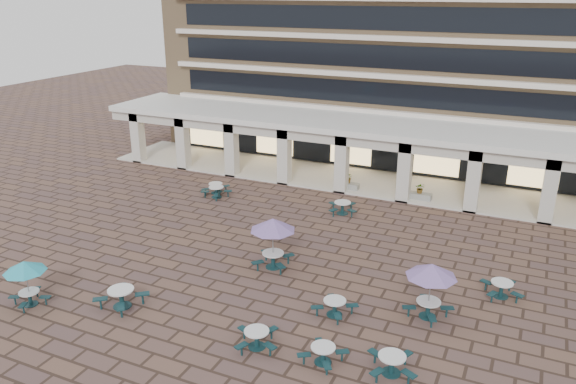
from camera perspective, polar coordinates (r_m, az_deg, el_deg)
name	(u,v)px	position (r m, az deg, el deg)	size (l,w,h in m)	color
ground	(295,279)	(26.88, 0.73, -8.81)	(120.00, 120.00, 0.00)	brown
retail_arcade	(383,144)	(38.87, 9.67, 4.87)	(42.00, 6.60, 4.40)	white
picnic_table_1	(257,337)	(22.11, -3.19, -14.51)	(2.00, 2.00, 0.73)	#123037
picnic_table_2	(335,306)	(24.05, 4.76, -11.47)	(1.87, 1.87, 0.72)	#123037
picnic_table_3	(392,363)	(21.13, 10.49, -16.68)	(2.01, 2.01, 0.75)	#123037
picnic_table_4	(25,268)	(26.51, -25.19, -7.03)	(1.80, 1.80, 2.08)	#123037
picnic_table_5	(121,296)	(25.53, -16.57, -10.11)	(2.04, 2.04, 0.84)	#123037
picnic_table_6	(273,226)	(26.98, -1.56, -3.51)	(2.24, 2.24, 2.58)	#123037
picnic_table_7	(323,353)	(21.36, 3.58, -16.00)	(1.76, 1.76, 0.69)	#123037
picnic_table_8	(216,187)	(37.85, -7.36, 0.48)	(1.67, 1.67, 0.69)	#123037
picnic_table_9	(342,207)	(34.28, 5.56, -1.49)	(2.04, 2.04, 0.76)	#123037
picnic_table_10	(502,288)	(26.99, 20.87, -9.09)	(1.96, 1.96, 0.73)	#123037
picnic_table_11	(431,273)	(23.75, 14.37, -7.93)	(2.12, 2.12, 2.45)	#123037
picnic_table_12	(216,191)	(37.09, -7.29, 0.10)	(1.90, 1.90, 0.73)	#123037
planter_left	(348,183)	(38.34, 6.12, 0.92)	(1.50, 0.61, 1.25)	gray
planter_right	(420,194)	(37.21, 13.25, -0.19)	(1.50, 0.63, 1.19)	gray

